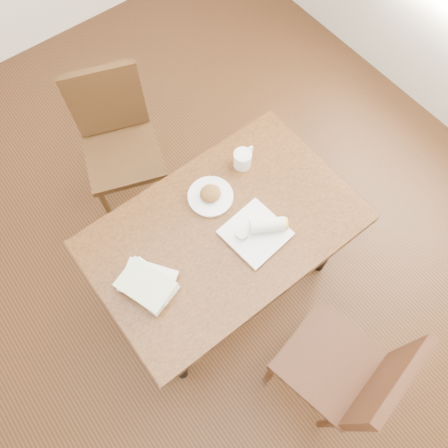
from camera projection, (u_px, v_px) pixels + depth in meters
ground at (224, 280)px, 2.69m from camera, size 4.00×5.00×0.01m
room_walls at (224, 96)px, 1.21m from camera, size 4.02×5.02×2.80m
table at (224, 236)px, 2.08m from camera, size 1.24×0.79×0.75m
chair_near at (350, 373)px, 1.93m from camera, size 0.49×0.49×0.95m
chair_far at (118, 136)px, 2.47m from camera, size 0.54×0.54×0.95m
plate_scone at (210, 195)px, 2.06m from camera, size 0.22×0.22×0.07m
coffee_mug at (243, 158)px, 2.11m from camera, size 0.13×0.09×0.09m
plate_burrito at (259, 231)px, 1.97m from camera, size 0.28×0.28×0.09m
book_stack at (147, 284)px, 1.86m from camera, size 0.26×0.28×0.06m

